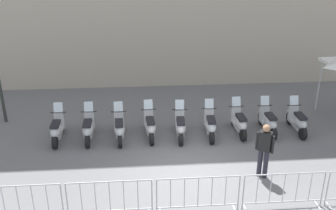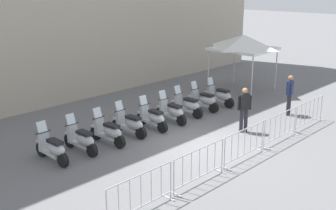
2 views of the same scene
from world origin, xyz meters
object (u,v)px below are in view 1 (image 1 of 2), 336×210
at_px(barrier_segment_0, 19,204).
at_px(barrier_segment_1, 110,199).
at_px(motorcycle_8, 298,121).
at_px(officer_mid_plaza, 264,148).
at_px(barrier_segment_2, 198,195).
at_px(motorcycle_2, 119,128).
at_px(motorcycle_7, 268,122).
at_px(motorcycle_4, 180,126).
at_px(motorcycle_6, 239,123).
at_px(motorcycle_3, 150,126).
at_px(barrier_segment_3, 283,191).
at_px(motorcycle_1, 88,128).
at_px(motorcycle_5, 210,125).
at_px(motorcycle_0, 57,129).

bearing_deg(barrier_segment_0, barrier_segment_1, -3.80).
relative_size(motorcycle_8, officer_mid_plaza, 1.00).
distance_m(barrier_segment_0, barrier_segment_2, 4.51).
bearing_deg(motorcycle_2, barrier_segment_0, -122.99).
relative_size(motorcycle_7, motorcycle_8, 1.00).
bearing_deg(motorcycle_4, barrier_segment_0, -140.89).
bearing_deg(motorcycle_6, officer_mid_plaza, -93.90).
distance_m(motorcycle_6, motorcycle_7, 1.09).
xyz_separation_m(motorcycle_2, motorcycle_4, (2.16, -0.15, 0.00)).
bearing_deg(motorcycle_3, barrier_segment_2, -79.65).
height_order(barrier_segment_2, barrier_segment_3, same).
relative_size(motorcycle_2, motorcycle_8, 1.00).
bearing_deg(motorcycle_8, motorcycle_1, 176.19).
relative_size(motorcycle_5, barrier_segment_0, 0.80).
bearing_deg(officer_mid_plaza, motorcycle_8, 48.02).
relative_size(motorcycle_5, barrier_segment_1, 0.80).
xyz_separation_m(motorcycle_5, officer_mid_plaza, (0.91, -2.77, 0.53)).
distance_m(motorcycle_1, officer_mid_plaza, 6.12).
bearing_deg(motorcycle_7, officer_mid_plaza, -114.94).
height_order(motorcycle_3, motorcycle_8, same).
relative_size(motorcycle_5, motorcycle_6, 1.00).
bearing_deg(barrier_segment_0, motorcycle_3, 47.58).
bearing_deg(motorcycle_0, motorcycle_3, -3.58).
bearing_deg(motorcycle_1, motorcycle_0, 175.53).
height_order(motorcycle_0, motorcycle_7, same).
xyz_separation_m(motorcycle_0, officer_mid_plaza, (6.32, -3.21, 0.53)).
xyz_separation_m(motorcycle_0, motorcycle_2, (2.17, -0.23, 0.00)).
bearing_deg(barrier_segment_3, motorcycle_3, 124.07).
bearing_deg(motorcycle_1, motorcycle_7, -3.32).
bearing_deg(barrier_segment_2, barrier_segment_1, 176.20).
bearing_deg(barrier_segment_0, motorcycle_7, 25.27).
bearing_deg(motorcycle_3, motorcycle_7, -3.42).
bearing_deg(motorcycle_3, motorcycle_1, 176.86).
bearing_deg(barrier_segment_3, motorcycle_6, 87.24).
relative_size(motorcycle_1, motorcycle_6, 1.00).
bearing_deg(motorcycle_8, motorcycle_5, 177.35).
height_order(motorcycle_1, barrier_segment_1, motorcycle_1).
bearing_deg(motorcycle_5, motorcycle_8, -2.65).
distance_m(motorcycle_8, barrier_segment_2, 6.09).
relative_size(motorcycle_3, motorcycle_5, 1.00).
relative_size(motorcycle_8, barrier_segment_2, 0.80).
height_order(motorcycle_8, barrier_segment_0, motorcycle_8).
height_order(barrier_segment_0, barrier_segment_3, same).
xyz_separation_m(motorcycle_0, barrier_segment_2, (4.06, -4.56, 0.07)).
relative_size(barrier_segment_2, barrier_segment_3, 1.00).
xyz_separation_m(motorcycle_8, officer_mid_plaza, (-2.36, -2.62, 0.53)).
relative_size(motorcycle_4, officer_mid_plaza, 1.00).
distance_m(motorcycle_0, barrier_segment_3, 7.87).
height_order(motorcycle_4, barrier_segment_0, motorcycle_4).
bearing_deg(barrier_segment_2, barrier_segment_0, 176.20).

